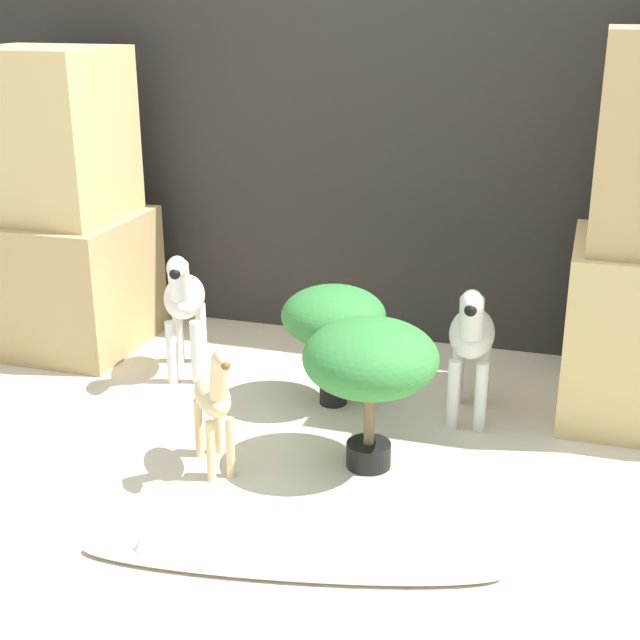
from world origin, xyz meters
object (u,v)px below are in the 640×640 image
object	(u,v)px
zebra_left	(184,301)
potted_palm_front	(370,362)
potted_palm_back	(334,318)
giraffe_figurine	(214,398)
surfboard	(285,561)
zebra_right	(471,338)

from	to	relation	value
zebra_left	potted_palm_front	world-z (taller)	zebra_left
potted_palm_front	potted_palm_back	world-z (taller)	potted_palm_front
potted_palm_back	zebra_left	bearing A→B (deg)	172.40
giraffe_figurine	surfboard	distance (m)	0.68
giraffe_figurine	surfboard	world-z (taller)	giraffe_figurine
zebra_left	surfboard	xyz separation A→B (m)	(0.88, -1.21, -0.33)
zebra_right	giraffe_figurine	distance (m)	1.03
potted_palm_front	surfboard	bearing A→B (deg)	-97.63
zebra_right	potted_palm_back	world-z (taller)	zebra_right
potted_palm_front	zebra_left	bearing A→B (deg)	150.08
zebra_right	zebra_left	distance (m)	1.25
zebra_left	potted_palm_back	distance (m)	0.71
surfboard	zebra_left	bearing A→B (deg)	126.12
zebra_left	zebra_right	bearing A→B (deg)	-3.65
zebra_right	zebra_left	xyz separation A→B (m)	(-1.25, 0.08, 0.00)
potted_palm_back	zebra_right	bearing A→B (deg)	1.44
potted_palm_back	surfboard	distance (m)	1.18
zebra_left	surfboard	size ratio (longest dim) A/B	0.46
zebra_right	potted_palm_back	distance (m)	0.55
surfboard	potted_palm_back	bearing A→B (deg)	99.21
surfboard	zebra_right	bearing A→B (deg)	71.94
giraffe_figurine	potted_palm_front	xyz separation A→B (m)	(0.51, 0.18, 0.13)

